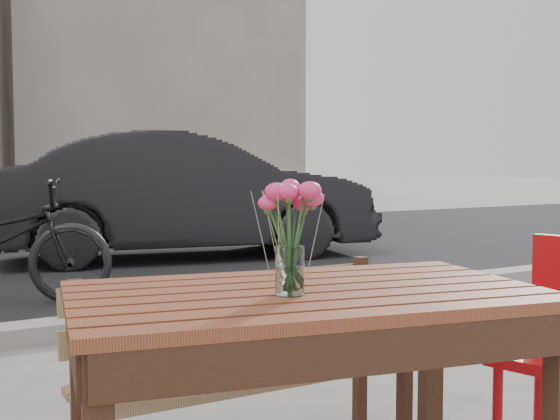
# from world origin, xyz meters

# --- Properties ---
(street) EXTENTS (30.00, 8.12, 0.12)m
(street) POSITION_xyz_m (0.00, 5.06, 0.03)
(street) COLOR black
(street) RESTS_ON ground
(main_table) EXTENTS (1.39, 0.98, 0.78)m
(main_table) POSITION_xyz_m (-0.08, 0.08, 0.65)
(main_table) COLOR brown
(main_table) RESTS_ON ground
(main_bench) EXTENTS (1.24, 0.39, 0.77)m
(main_bench) POSITION_xyz_m (0.03, 0.67, 0.46)
(main_bench) COLOR olive
(main_bench) RESTS_ON ground
(main_vase) EXTENTS (0.16, 0.16, 0.30)m
(main_vase) POSITION_xyz_m (-0.16, 0.04, 0.97)
(main_vase) COLOR white
(main_vase) RESTS_ON main_table
(parked_car) EXTENTS (4.66, 2.39, 1.46)m
(parked_car) POSITION_xyz_m (2.12, 6.19, 0.73)
(parked_car) COLOR black
(parked_car) RESTS_ON ground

